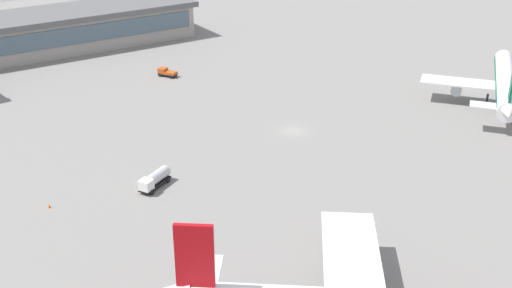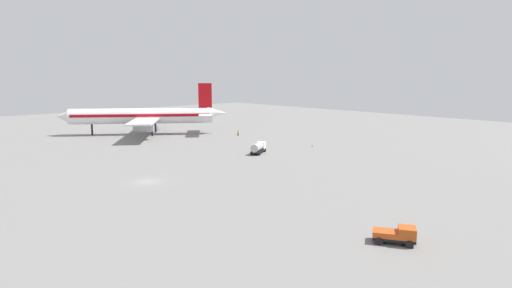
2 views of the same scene
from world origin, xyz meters
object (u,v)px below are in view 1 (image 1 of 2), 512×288
(airplane_at_gate, at_px, (505,83))
(pushback_tractor, at_px, (167,72))
(safety_cone_near_gate, at_px, (49,206))
(fuel_truck, at_px, (155,179))

(airplane_at_gate, xyz_separation_m, pushback_tractor, (50.98, -54.69, -3.70))
(pushback_tractor, bearing_deg, safety_cone_near_gate, 106.63)
(airplane_at_gate, distance_m, fuel_truck, 76.57)
(fuel_truck, bearing_deg, airplane_at_gate, 145.49)
(airplane_at_gate, distance_m, pushback_tractor, 74.86)
(fuel_truck, height_order, pushback_tractor, fuel_truck)
(fuel_truck, distance_m, safety_cone_near_gate, 16.34)
(airplane_at_gate, xyz_separation_m, fuel_truck, (76.18, -7.05, -3.29))
(airplane_at_gate, xyz_separation_m, safety_cone_near_gate, (92.23, -9.86, -4.37))
(pushback_tractor, distance_m, safety_cone_near_gate, 60.93)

